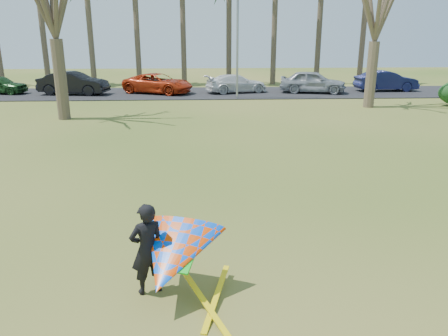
{
  "coord_description": "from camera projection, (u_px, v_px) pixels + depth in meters",
  "views": [
    {
      "loc": [
        -0.59,
        -8.94,
        4.51
      ],
      "look_at": [
        0.0,
        2.0,
        1.1
      ],
      "focal_mm": 35.0,
      "sensor_mm": 36.0,
      "label": 1
    }
  ],
  "objects": [
    {
      "name": "ground",
      "position": [
        229.0,
        240.0,
        9.89
      ],
      "size": [
        100.0,
        100.0,
        0.0
      ],
      "primitive_type": "plane",
      "color": "#265011",
      "rests_on": "ground"
    },
    {
      "name": "parking_strip",
      "position": [
        208.0,
        93.0,
        33.72
      ],
      "size": [
        46.0,
        7.0,
        0.06
      ],
      "primitive_type": "cube",
      "color": "black",
      "rests_on": "ground"
    },
    {
      "name": "streetlight",
      "position": [
        240.0,
        33.0,
        29.65
      ],
      "size": [
        2.28,
        0.18,
        8.0
      ],
      "color": "gray",
      "rests_on": "ground"
    },
    {
      "name": "car_1",
      "position": [
        73.0,
        83.0,
        32.5
      ],
      "size": [
        5.31,
        2.54,
        1.68
      ],
      "primitive_type": "imported",
      "rotation": [
        0.0,
        0.0,
        1.42
      ],
      "color": "black",
      "rests_on": "parking_strip"
    },
    {
      "name": "car_2",
      "position": [
        158.0,
        83.0,
        33.21
      ],
      "size": [
        5.88,
        4.47,
        1.48
      ],
      "primitive_type": "imported",
      "rotation": [
        0.0,
        0.0,
        1.14
      ],
      "color": "#AE2A0D",
      "rests_on": "parking_strip"
    },
    {
      "name": "car_3",
      "position": [
        236.0,
        84.0,
        33.61
      ],
      "size": [
        5.07,
        3.11,
        1.37
      ],
      "primitive_type": "imported",
      "rotation": [
        0.0,
        0.0,
        1.84
      ],
      "color": "silver",
      "rests_on": "parking_strip"
    },
    {
      "name": "car_4",
      "position": [
        313.0,
        82.0,
        33.42
      ],
      "size": [
        5.29,
        3.15,
        1.69
      ],
      "primitive_type": "imported",
      "rotation": [
        0.0,
        0.0,
        1.32
      ],
      "color": "gray",
      "rests_on": "parking_strip"
    },
    {
      "name": "car_5",
      "position": [
        386.0,
        81.0,
        34.49
      ],
      "size": [
        4.83,
        1.82,
        1.57
      ],
      "primitive_type": "imported",
      "rotation": [
        0.0,
        0.0,
        1.6
      ],
      "color": "#181C4A",
      "rests_on": "parking_strip"
    },
    {
      "name": "kite_flyer",
      "position": [
        169.0,
        255.0,
        7.5
      ],
      "size": [
        2.13,
        2.39,
        2.02
      ],
      "color": "black",
      "rests_on": "ground"
    }
  ]
}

